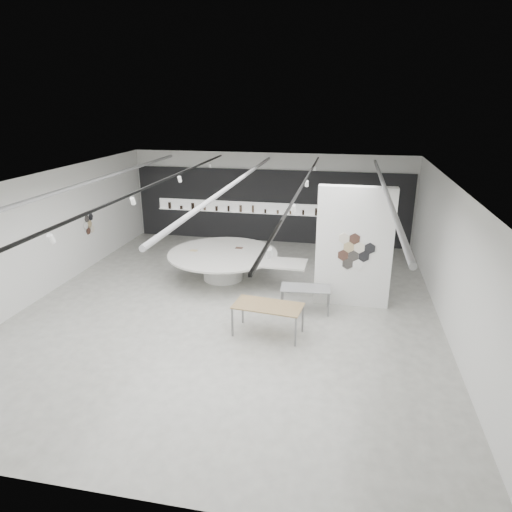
% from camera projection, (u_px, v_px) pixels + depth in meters
% --- Properties ---
extents(room, '(12.02, 14.02, 3.82)m').
position_uv_depth(room, '(226.00, 241.00, 12.99)').
color(room, '#B2B2A8').
rests_on(room, ground).
extents(back_wall_display, '(11.80, 0.27, 3.10)m').
position_uv_depth(back_wall_display, '(268.00, 206.00, 19.58)').
color(back_wall_display, black).
rests_on(back_wall_display, ground).
extents(partition_column, '(2.20, 0.38, 3.60)m').
position_uv_depth(partition_column, '(354.00, 247.00, 13.33)').
color(partition_column, white).
rests_on(partition_column, ground).
extents(display_island, '(4.83, 3.82, 0.96)m').
position_uv_depth(display_island, '(225.00, 262.00, 15.61)').
color(display_island, white).
rests_on(display_island, ground).
extents(sample_table_wood, '(1.88, 1.10, 0.84)m').
position_uv_depth(sample_table_wood, '(268.00, 307.00, 11.87)').
color(sample_table_wood, olive).
rests_on(sample_table_wood, ground).
extents(sample_table_stone, '(1.48, 0.82, 0.74)m').
position_uv_depth(sample_table_stone, '(306.00, 289.00, 13.24)').
color(sample_table_stone, gray).
rests_on(sample_table_stone, ground).
extents(kitchen_counter, '(1.51, 0.69, 1.15)m').
position_uv_depth(kitchen_counter, '(342.00, 238.00, 18.98)').
color(kitchen_counter, white).
rests_on(kitchen_counter, ground).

